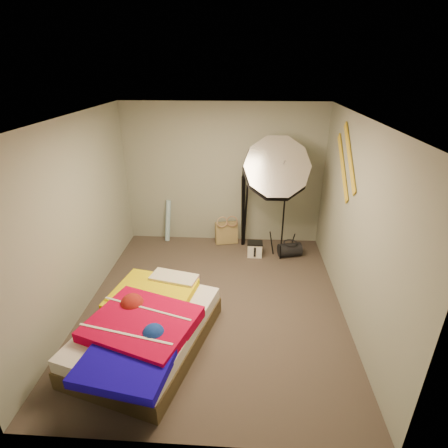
# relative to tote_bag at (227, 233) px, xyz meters

# --- Properties ---
(floor) EXTENTS (4.00, 4.00, 0.00)m
(floor) POSITION_rel_tote_bag_xyz_m (-0.07, -1.83, -0.20)
(floor) COLOR #4A4038
(floor) RESTS_ON ground
(ceiling) EXTENTS (4.00, 4.00, 0.00)m
(ceiling) POSITION_rel_tote_bag_xyz_m (-0.07, -1.83, 2.30)
(ceiling) COLOR silver
(ceiling) RESTS_ON wall_back
(wall_back) EXTENTS (3.50, 0.00, 3.50)m
(wall_back) POSITION_rel_tote_bag_xyz_m (-0.07, 0.17, 1.05)
(wall_back) COLOR gray
(wall_back) RESTS_ON floor
(wall_front) EXTENTS (3.50, 0.00, 3.50)m
(wall_front) POSITION_rel_tote_bag_xyz_m (-0.07, -3.83, 1.05)
(wall_front) COLOR gray
(wall_front) RESTS_ON floor
(wall_left) EXTENTS (0.00, 4.00, 4.00)m
(wall_left) POSITION_rel_tote_bag_xyz_m (-1.82, -1.83, 1.05)
(wall_left) COLOR gray
(wall_left) RESTS_ON floor
(wall_right) EXTENTS (0.00, 4.00, 4.00)m
(wall_right) POSITION_rel_tote_bag_xyz_m (1.68, -1.83, 1.05)
(wall_right) COLOR gray
(wall_right) RESTS_ON floor
(tote_bag) EXTENTS (0.43, 0.26, 0.42)m
(tote_bag) POSITION_rel_tote_bag_xyz_m (0.00, 0.00, 0.00)
(tote_bag) COLOR #A08A56
(tote_bag) RESTS_ON floor
(wrapping_roll) EXTENTS (0.17, 0.24, 0.77)m
(wrapping_roll) POSITION_rel_tote_bag_xyz_m (-1.10, 0.07, 0.18)
(wrapping_roll) COLOR #56A4C5
(wrapping_roll) RESTS_ON floor
(camera_case) EXTENTS (0.25, 0.18, 0.25)m
(camera_case) POSITION_rel_tote_bag_xyz_m (0.51, -0.47, -0.08)
(camera_case) COLOR white
(camera_case) RESTS_ON floor
(duffel_bag) EXTENTS (0.43, 0.32, 0.23)m
(duffel_bag) POSITION_rel_tote_bag_xyz_m (1.12, -0.42, -0.09)
(duffel_bag) COLOR black
(duffel_bag) RESTS_ON floor
(wall_stripe_upper) EXTENTS (0.02, 0.91, 0.78)m
(wall_stripe_upper) POSITION_rel_tote_bag_xyz_m (1.66, -1.23, 1.75)
(wall_stripe_upper) COLOR gold
(wall_stripe_upper) RESTS_ON wall_right
(wall_stripe_lower) EXTENTS (0.02, 0.91, 0.78)m
(wall_stripe_lower) POSITION_rel_tote_bag_xyz_m (1.66, -0.98, 1.55)
(wall_stripe_lower) COLOR gold
(wall_stripe_lower) RESTS_ON wall_right
(bed) EXTENTS (1.64, 2.10, 0.51)m
(bed) POSITION_rel_tote_bag_xyz_m (-0.78, -2.68, 0.05)
(bed) COLOR #4C3D25
(bed) RESTS_ON floor
(photo_umbrella) EXTENTS (1.27, 0.95, 2.20)m
(photo_umbrella) POSITION_rel_tote_bag_xyz_m (0.79, -0.55, 1.37)
(photo_umbrella) COLOR black
(photo_umbrella) RESTS_ON floor
(camera_tripod) EXTENTS (0.08, 0.08, 1.43)m
(camera_tripod) POSITION_rel_tote_bag_xyz_m (0.31, -0.05, 0.61)
(camera_tripod) COLOR black
(camera_tripod) RESTS_ON floor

